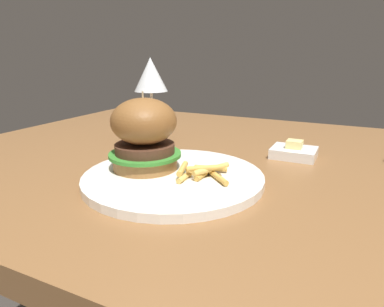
{
  "coord_description": "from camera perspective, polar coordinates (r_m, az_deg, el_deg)",
  "views": [
    {
      "loc": [
        0.18,
        -0.64,
        0.95
      ],
      "look_at": [
        -0.07,
        -0.14,
        0.78
      ],
      "focal_mm": 32.0,
      "sensor_mm": 36.0,
      "label": 1
    }
  ],
  "objects": [
    {
      "name": "dining_table",
      "position": [
        0.73,
        9.81,
        -7.39
      ],
      "size": [
        1.35,
        0.91,
        0.74
      ],
      "color": "brown",
      "rests_on": "ground"
    },
    {
      "name": "burger_sandwich",
      "position": [
        0.59,
        -7.96,
        3.26
      ],
      "size": [
        0.13,
        0.13,
        0.13
      ],
      "color": "#9E6B38",
      "rests_on": "main_plate"
    },
    {
      "name": "fries_pile",
      "position": [
        0.56,
        1.84,
        -2.99
      ],
      "size": [
        0.1,
        0.09,
        0.02
      ],
      "color": "#EABC5B",
      "rests_on": "main_plate"
    },
    {
      "name": "wine_glass",
      "position": [
        0.83,
        -6.9,
        12.56
      ],
      "size": [
        0.08,
        0.08,
        0.2
      ],
      "color": "silver",
      "rests_on": "dining_table"
    },
    {
      "name": "main_plate",
      "position": [
        0.58,
        -3.11,
        -4.05
      ],
      "size": [
        0.3,
        0.3,
        0.01
      ],
      "primitive_type": "cylinder",
      "color": "white",
      "rests_on": "dining_table"
    },
    {
      "name": "butter_dish",
      "position": [
        0.74,
        16.61,
        0.27
      ],
      "size": [
        0.09,
        0.07,
        0.04
      ],
      "color": "white",
      "rests_on": "dining_table"
    }
  ]
}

